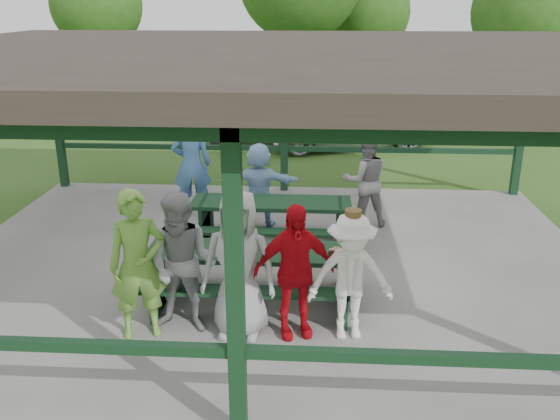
# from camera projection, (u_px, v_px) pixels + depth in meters

# --- Properties ---
(ground) EXTENTS (90.00, 90.00, 0.00)m
(ground) POSITION_uv_depth(u_px,v_px,m) (271.00, 270.00, 9.13)
(ground) COLOR #2E5119
(ground) RESTS_ON ground
(concrete_slab) EXTENTS (10.00, 8.00, 0.10)m
(concrete_slab) POSITION_uv_depth(u_px,v_px,m) (271.00, 267.00, 9.12)
(concrete_slab) COLOR slate
(concrete_slab) RESTS_ON ground
(pavilion_structure) EXTENTS (10.60, 8.60, 3.24)m
(pavilion_structure) POSITION_uv_depth(u_px,v_px,m) (269.00, 59.00, 8.07)
(pavilion_structure) COLOR black
(pavilion_structure) RESTS_ON concrete_slab
(picnic_table_near) EXTENTS (2.75, 1.39, 0.75)m
(picnic_table_near) POSITION_uv_depth(u_px,v_px,m) (253.00, 269.00, 7.82)
(picnic_table_near) COLOR black
(picnic_table_near) RESTS_ON concrete_slab
(picnic_table_far) EXTENTS (2.59, 1.39, 0.75)m
(picnic_table_far) POSITION_uv_depth(u_px,v_px,m) (271.00, 217.00, 9.70)
(picnic_table_far) COLOR black
(picnic_table_far) RESTS_ON concrete_slab
(table_setting) EXTENTS (2.35, 0.45, 0.10)m
(table_setting) POSITION_uv_depth(u_px,v_px,m) (262.00, 246.00, 7.75)
(table_setting) COLOR white
(table_setting) RESTS_ON picnic_table_near
(contestant_green) EXTENTS (0.77, 0.63, 1.82)m
(contestant_green) POSITION_uv_depth(u_px,v_px,m) (138.00, 265.00, 6.90)
(contestant_green) COLOR #669C38
(contestant_green) RESTS_ON concrete_slab
(contestant_grey_left) EXTENTS (0.92, 0.75, 1.75)m
(contestant_grey_left) POSITION_uv_depth(u_px,v_px,m) (183.00, 264.00, 7.01)
(contestant_grey_left) COLOR gray
(contestant_grey_left) RESTS_ON concrete_slab
(contestant_grey_mid) EXTENTS (0.93, 0.65, 1.82)m
(contestant_grey_mid) POSITION_uv_depth(u_px,v_px,m) (239.00, 265.00, 6.91)
(contestant_grey_mid) COLOR #98979A
(contestant_grey_mid) RESTS_ON concrete_slab
(contestant_red) EXTENTS (1.05, 0.66, 1.66)m
(contestant_red) POSITION_uv_depth(u_px,v_px,m) (294.00, 271.00, 6.94)
(contestant_red) COLOR red
(contestant_red) RESTS_ON concrete_slab
(contestant_white_fedora) EXTENTS (1.06, 0.68, 1.61)m
(contestant_white_fedora) POSITION_uv_depth(u_px,v_px,m) (351.00, 277.00, 6.90)
(contestant_white_fedora) COLOR white
(contestant_white_fedora) RESTS_ON concrete_slab
(spectator_lblue) EXTENTS (1.41, 0.46, 1.52)m
(spectator_lblue) POSITION_uv_depth(u_px,v_px,m) (259.00, 185.00, 10.42)
(spectator_lblue) COLOR #99C2EC
(spectator_lblue) RESTS_ON concrete_slab
(spectator_blue) EXTENTS (0.80, 0.61, 1.96)m
(spectator_blue) POSITION_uv_depth(u_px,v_px,m) (192.00, 164.00, 10.87)
(spectator_blue) COLOR teal
(spectator_blue) RESTS_ON concrete_slab
(spectator_grey) EXTENTS (0.90, 0.76, 1.66)m
(spectator_grey) POSITION_uv_depth(u_px,v_px,m) (365.00, 180.00, 10.42)
(spectator_grey) COLOR gray
(spectator_grey) RESTS_ON concrete_slab
(pickup_truck) EXTENTS (5.24, 3.39, 1.34)m
(pickup_truck) POSITION_uv_depth(u_px,v_px,m) (349.00, 122.00, 16.77)
(pickup_truck) COLOR silver
(pickup_truck) RESTS_ON ground
(farm_trailer) EXTENTS (4.19, 1.92, 1.46)m
(farm_trailer) POSITION_uv_depth(u_px,v_px,m) (259.00, 117.00, 17.15)
(farm_trailer) COLOR navy
(farm_trailer) RESTS_ON ground
(tree_far_left) EXTENTS (3.55, 3.55, 5.55)m
(tree_far_left) POSITION_uv_depth(u_px,v_px,m) (96.00, 5.00, 23.16)
(tree_far_left) COLOR black
(tree_far_left) RESTS_ON ground
(tree_mid) EXTENTS (3.30, 3.30, 5.16)m
(tree_mid) POSITION_uv_depth(u_px,v_px,m) (368.00, 12.00, 23.33)
(tree_mid) COLOR black
(tree_mid) RESTS_ON ground
(tree_right) EXTENTS (3.41, 3.41, 5.33)m
(tree_right) POSITION_uv_depth(u_px,v_px,m) (529.00, 11.00, 18.04)
(tree_right) COLOR black
(tree_right) RESTS_ON ground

